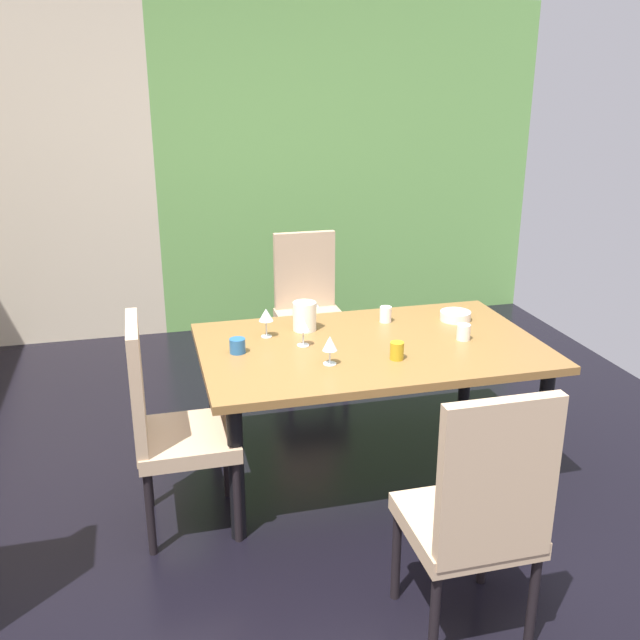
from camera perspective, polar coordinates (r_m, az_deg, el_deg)
ground_plane at (r=3.48m, az=-0.80°, el=-16.32°), size 5.24×5.91×0.02m
back_panel_interior at (r=5.78m, az=-23.70°, el=10.35°), size 2.10×0.10×2.56m
garden_window_panel at (r=5.96m, az=2.47°, el=12.12°), size 3.14×0.10×2.56m
dining_table at (r=3.64m, az=4.03°, el=-3.00°), size 1.71×1.06×0.71m
chair_head_near at (r=2.64m, az=12.57°, el=-14.72°), size 0.44×0.44×1.04m
chair_head_far at (r=4.81m, az=-0.92°, el=1.41°), size 0.44×0.45×1.00m
chair_left_near at (r=3.27m, az=-12.18°, el=-7.83°), size 0.44×0.44×1.02m
wine_glass_right at (r=3.67m, az=-4.34°, el=0.35°), size 0.08×0.08×0.15m
wine_glass_rear at (r=3.32m, az=0.80°, el=-1.95°), size 0.07×0.07×0.14m
wine_glass_near_window at (r=3.55m, az=-1.37°, el=-0.42°), size 0.07×0.07×0.15m
serving_bowl_near_shelf at (r=4.01m, az=10.78°, el=0.33°), size 0.17×0.17×0.05m
cup_corner at (r=3.93m, az=5.27°, el=0.46°), size 0.06×0.06×0.09m
cup_east at (r=3.72m, az=11.41°, el=-0.96°), size 0.07×0.07×0.08m
cup_north at (r=3.50m, az=-6.62°, el=-2.06°), size 0.08×0.08×0.07m
cup_west at (r=3.42m, az=6.17°, el=-2.46°), size 0.07×0.07×0.09m
pitcher_south at (r=3.78m, az=-1.23°, el=0.33°), size 0.14×0.12×0.16m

